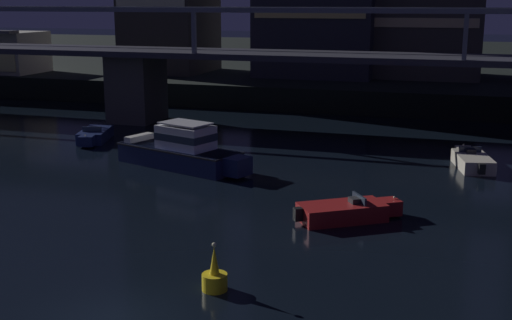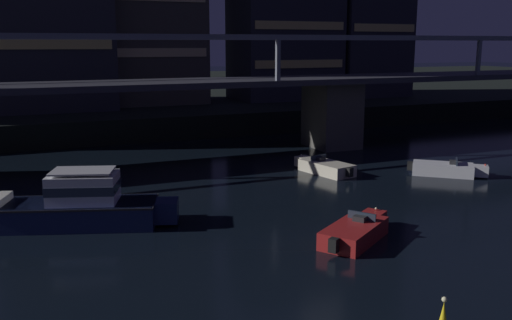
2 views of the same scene
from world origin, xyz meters
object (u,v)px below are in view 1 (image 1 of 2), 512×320
(speedboat_mid_center, at_px, (472,161))
(speedboat_far_left, at_px, (95,135))
(channel_buoy, at_px, (215,277))
(speedboat_near_right, at_px, (346,211))
(river_bridge, at_px, (329,75))
(cabin_cruiser_near_left, at_px, (183,150))

(speedboat_mid_center, xyz_separation_m, speedboat_far_left, (-26.00, 0.03, 0.00))
(channel_buoy, bearing_deg, speedboat_mid_center, 68.45)
(speedboat_near_right, bearing_deg, river_bridge, 104.08)
(river_bridge, xyz_separation_m, channel_buoy, (2.23, -29.94, -3.88))
(cabin_cruiser_near_left, bearing_deg, channel_buoy, -62.83)
(cabin_cruiser_near_left, distance_m, speedboat_far_left, 10.70)
(cabin_cruiser_near_left, distance_m, speedboat_near_right, 13.32)
(speedboat_mid_center, bearing_deg, speedboat_far_left, 179.92)
(river_bridge, bearing_deg, speedboat_near_right, -75.92)
(cabin_cruiser_near_left, height_order, speedboat_far_left, cabin_cruiser_near_left)
(river_bridge, height_order, cabin_cruiser_near_left, river_bridge)
(speedboat_near_right, relative_size, channel_buoy, 2.71)
(speedboat_mid_center, bearing_deg, river_bridge, 141.39)
(river_bridge, xyz_separation_m, speedboat_mid_center, (10.69, -8.54, -3.94))
(speedboat_mid_center, height_order, speedboat_far_left, same)
(speedboat_mid_center, xyz_separation_m, channel_buoy, (-8.46, -21.41, 0.06))
(speedboat_near_right, distance_m, speedboat_far_left, 23.99)
(river_bridge, relative_size, speedboat_far_left, 20.03)
(speedboat_far_left, xyz_separation_m, channel_buoy, (17.54, -21.44, 0.06))
(river_bridge, distance_m, channel_buoy, 30.27)
(speedboat_far_left, bearing_deg, river_bridge, 29.04)
(speedboat_near_right, relative_size, speedboat_far_left, 0.92)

